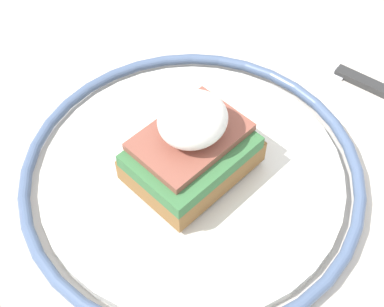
# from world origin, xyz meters

# --- Properties ---
(dining_table) EXTENTS (0.86, 0.72, 0.76)m
(dining_table) POSITION_xyz_m (0.00, 0.00, 0.62)
(dining_table) COLOR beige
(dining_table) RESTS_ON ground_plane
(plate) EXTENTS (0.28, 0.28, 0.02)m
(plate) POSITION_xyz_m (-0.02, 0.02, 0.77)
(plate) COLOR silver
(plate) RESTS_ON dining_table
(sandwich) EXTENTS (0.10, 0.07, 0.07)m
(sandwich) POSITION_xyz_m (-0.02, 0.02, 0.80)
(sandwich) COLOR olive
(sandwich) RESTS_ON plate
(knife) EXTENTS (0.04, 0.19, 0.01)m
(knife) POSITION_xyz_m (0.17, 0.01, 0.76)
(knife) COLOR #2D2D2D
(knife) RESTS_ON dining_table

